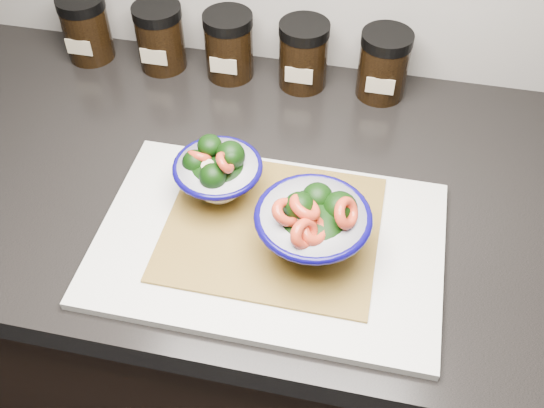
% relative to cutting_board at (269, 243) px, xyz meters
% --- Properties ---
extents(cabinet, '(3.43, 0.58, 0.86)m').
position_rel_cutting_board_xyz_m(cabinet, '(-0.11, 0.12, -0.48)').
color(cabinet, black).
rests_on(cabinet, ground).
extents(countertop, '(3.50, 0.60, 0.04)m').
position_rel_cutting_board_xyz_m(countertop, '(-0.11, 0.12, -0.03)').
color(countertop, black).
rests_on(countertop, cabinet).
extents(cutting_board, '(0.45, 0.30, 0.01)m').
position_rel_cutting_board_xyz_m(cutting_board, '(0.00, 0.00, 0.00)').
color(cutting_board, silver).
rests_on(cutting_board, countertop).
extents(bamboo_mat, '(0.28, 0.24, 0.00)m').
position_rel_cutting_board_xyz_m(bamboo_mat, '(-0.00, 0.02, 0.01)').
color(bamboo_mat, '#AA8433').
rests_on(bamboo_mat, cutting_board).
extents(bowl_left, '(0.12, 0.12, 0.10)m').
position_rel_cutting_board_xyz_m(bowl_left, '(-0.08, 0.06, 0.05)').
color(bowl_left, white).
rests_on(bowl_left, bamboo_mat).
extents(bowl_right, '(0.15, 0.15, 0.10)m').
position_rel_cutting_board_xyz_m(bowl_right, '(0.06, -0.01, 0.06)').
color(bowl_right, white).
rests_on(bowl_right, bamboo_mat).
extents(spice_jar_a, '(0.08, 0.08, 0.11)m').
position_rel_cutting_board_xyz_m(spice_jar_a, '(-0.40, 0.36, 0.05)').
color(spice_jar_a, black).
rests_on(spice_jar_a, countertop).
extents(spice_jar_b, '(0.08, 0.08, 0.11)m').
position_rel_cutting_board_xyz_m(spice_jar_b, '(-0.27, 0.36, 0.05)').
color(spice_jar_b, black).
rests_on(spice_jar_b, countertop).
extents(spice_jar_c, '(0.08, 0.08, 0.11)m').
position_rel_cutting_board_xyz_m(spice_jar_c, '(-0.15, 0.36, 0.05)').
color(spice_jar_c, black).
rests_on(spice_jar_c, countertop).
extents(spice_jar_d, '(0.08, 0.08, 0.11)m').
position_rel_cutting_board_xyz_m(spice_jar_d, '(-0.02, 0.36, 0.05)').
color(spice_jar_d, black).
rests_on(spice_jar_d, countertop).
extents(spice_jar_e, '(0.08, 0.08, 0.11)m').
position_rel_cutting_board_xyz_m(spice_jar_e, '(0.11, 0.36, 0.05)').
color(spice_jar_e, black).
rests_on(spice_jar_e, countertop).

